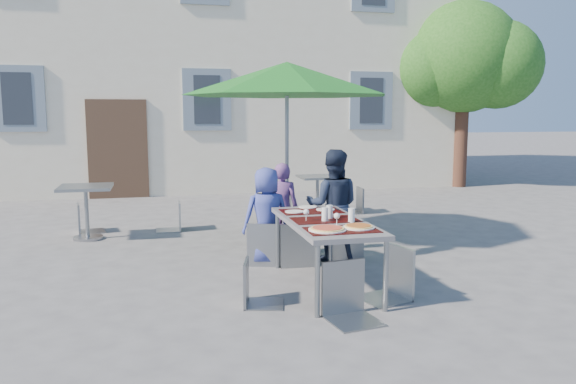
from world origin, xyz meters
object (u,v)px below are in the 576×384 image
object	(u,v)px
pizza_near_left	(327,229)
bg_chair_l_1	(295,183)
chair_2	(346,214)
dining_table	(325,225)
chair_4	(392,241)
bg_chair_l_0	(84,200)
chair_1	(298,217)
child_0	(267,216)
pizza_near_right	(359,227)
cafe_table_1	(317,189)
bg_chair_r_1	(355,185)
chair_3	(255,256)
chair_5	(349,256)
cafe_table_0	(86,201)
chair_0	(266,217)
child_1	(282,209)
patio_umbrella	(287,80)
child_2	(333,205)
bg_chair_r_0	(173,199)

from	to	relation	value
pizza_near_left	bg_chair_l_1	distance (m)	4.82
pizza_near_left	chair_2	world-z (taller)	chair_2
dining_table	chair_4	size ratio (longest dim) A/B	1.82
bg_chair_l_0	bg_chair_l_1	size ratio (longest dim) A/B	0.85
chair_1	child_0	bearing A→B (deg)	153.20
pizza_near_right	cafe_table_1	world-z (taller)	pizza_near_right
cafe_table_1	bg_chair_r_1	size ratio (longest dim) A/B	0.79
chair_2	chair_3	distance (m)	1.99
chair_5	bg_chair_l_1	bearing A→B (deg)	81.23
cafe_table_1	chair_3	bearing A→B (deg)	-113.31
pizza_near_left	cafe_table_1	bearing A→B (deg)	74.62
bg_chair_r_1	cafe_table_0	bearing A→B (deg)	-165.65
dining_table	chair_2	world-z (taller)	chair_2
chair_0	chair_3	xyz separation A→B (m)	(-0.40, -1.45, -0.11)
child_1	chair_3	xyz separation A→B (m)	(-0.70, -1.89, -0.13)
patio_umbrella	chair_4	bearing A→B (deg)	-80.62
chair_5	bg_chair_r_1	bearing A→B (deg)	69.13
cafe_table_0	bg_chair_l_0	world-z (taller)	bg_chair_l_0
pizza_near_left	chair_4	size ratio (longest dim) A/B	0.37
dining_table	pizza_near_left	distance (m)	0.57
chair_0	pizza_near_right	bearing A→B (deg)	-68.15
chair_0	chair_2	world-z (taller)	chair_2
chair_5	cafe_table_0	xyz separation A→B (m)	(-2.73, 4.06, -0.01)
chair_4	bg_chair_r_1	distance (m)	5.02
chair_5	dining_table	bearing A→B (deg)	86.07
bg_chair_l_0	bg_chair_l_1	xyz separation A→B (m)	(3.61, 0.56, 0.10)
child_2	bg_chair_r_1	distance (m)	3.58
dining_table	cafe_table_1	distance (m)	4.50
chair_1	patio_umbrella	bearing A→B (deg)	82.50
dining_table	child_2	world-z (taller)	child_2
chair_1	bg_chair_r_1	bearing A→B (deg)	59.29
chair_5	bg_chair_l_0	xyz separation A→B (m)	(-2.82, 4.59, -0.07)
chair_5	pizza_near_right	bearing A→B (deg)	60.05
chair_3	child_2	bearing A→B (deg)	48.92
child_1	chair_4	distance (m)	2.13
chair_0	chair_5	size ratio (longest dim) A/B	1.03
child_2	chair_5	size ratio (longest dim) A/B	1.44
cafe_table_0	bg_chair_l_0	distance (m)	0.54
child_0	chair_5	world-z (taller)	child_0
child_0	chair_2	bearing A→B (deg)	166.74
chair_1	patio_umbrella	xyz separation A→B (m)	(0.17, 1.29, 1.75)
pizza_near_left	child_0	distance (m)	1.69
child_1	bg_chair_r_0	xyz separation A→B (m)	(-1.36, 1.96, -0.11)
dining_table	child_1	xyz separation A→B (m)	(-0.14, 1.50, -0.07)
pizza_near_left	chair_4	world-z (taller)	chair_4
child_2	chair_4	xyz separation A→B (m)	(0.12, -1.58, -0.12)
chair_0	patio_umbrella	bearing A→B (deg)	64.98
bg_chair_l_1	cafe_table_0	bearing A→B (deg)	-162.86
pizza_near_right	chair_2	bearing A→B (deg)	75.25
bg_chair_l_0	bg_chair_r_1	bearing A→B (deg)	8.03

